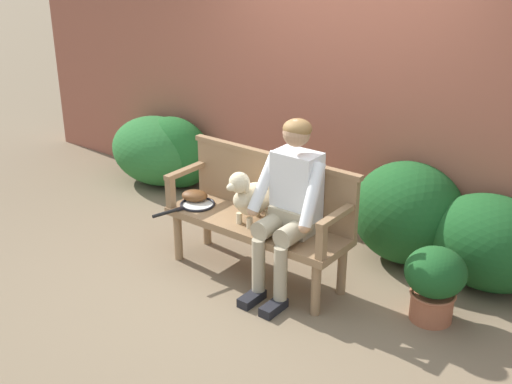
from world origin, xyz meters
TOP-DOWN VIEW (x-y plane):
  - ground_plane at (0.00, 0.00)m, footprint 40.00×40.00m
  - brick_garden_fence at (0.00, 1.34)m, footprint 8.00×0.30m
  - hedge_bush_mid_left at (0.82, 0.97)m, footprint 0.93×0.82m
  - hedge_bush_mid_right at (-2.05, 0.94)m, footprint 1.11×0.81m
  - hedge_bush_far_left at (1.51, 0.96)m, footprint 0.98×0.75m
  - hedge_bush_far_right at (-1.83, 0.98)m, footprint 0.89×0.55m
  - garden_bench at (0.00, 0.00)m, footprint 1.52×0.48m
  - bench_backrest at (0.00, 0.21)m, footprint 1.56×0.06m
  - bench_armrest_left_end at (-0.72, -0.09)m, footprint 0.06×0.48m
  - bench_armrest_right_end at (0.72, -0.09)m, footprint 0.06×0.48m
  - person_seated at (0.32, -0.01)m, footprint 0.56×0.64m
  - dog_on_bench at (-0.02, -0.05)m, footprint 0.26×0.45m
  - tennis_racket at (-0.58, -0.07)m, footprint 0.36×0.58m
  - baseball_glove at (-0.65, 0.01)m, footprint 0.27×0.24m
  - potted_plant at (1.36, 0.27)m, footprint 0.43×0.43m

SIDE VIEW (x-z plane):
  - ground_plane at x=0.00m, z-range 0.00..0.00m
  - potted_plant at x=1.36m, z-range 0.04..0.59m
  - hedge_bush_mid_right at x=-2.05m, z-range 0.00..0.72m
  - hedge_bush_far_left at x=1.51m, z-range 0.00..0.74m
  - hedge_bush_far_right at x=-1.83m, z-range 0.00..0.75m
  - garden_bench at x=0.00m, z-range 0.17..0.64m
  - hedge_bush_mid_left at x=0.82m, z-range 0.00..0.85m
  - tennis_racket at x=-0.58m, z-range 0.47..0.50m
  - baseball_glove at x=-0.65m, z-range 0.47..0.56m
  - bench_armrest_left_end at x=-0.72m, z-range 0.53..0.81m
  - bench_armrest_right_end at x=0.72m, z-range 0.53..0.81m
  - dog_on_bench at x=-0.02m, z-range 0.47..0.92m
  - bench_backrest at x=0.00m, z-range 0.48..0.98m
  - person_seated at x=0.32m, z-range 0.07..1.41m
  - brick_garden_fence at x=0.00m, z-range 0.00..2.30m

